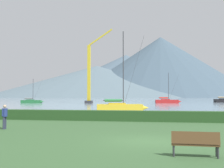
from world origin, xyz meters
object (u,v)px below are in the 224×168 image
park_bench_near_path (195,143)px  sailboat_slip_6 (167,101)px  person_seated_viewer (5,115)px  sailboat_slip_4 (120,107)px  sailboat_slip_1 (32,101)px  dock_crane (90,77)px

park_bench_near_path → sailboat_slip_6: bearing=91.6°
sailboat_slip_6 → person_seated_viewer: bearing=-107.7°
sailboat_slip_4 → person_seated_viewer: sailboat_slip_4 is taller
sailboat_slip_6 → person_seated_viewer: size_ratio=5.42×
sailboat_slip_1 → sailboat_slip_6: sailboat_slip_6 is taller
sailboat_slip_4 → park_bench_near_path: (7.13, -29.48, -0.11)m
sailboat_slip_1 → sailboat_slip_6: bearing=-1.4°
sailboat_slip_4 → park_bench_near_path: sailboat_slip_4 is taller
park_bench_near_path → person_seated_viewer: 13.58m
sailboat_slip_4 → dock_crane: bearing=97.6°
sailboat_slip_1 → sailboat_slip_4: bearing=-60.1°
sailboat_slip_1 → park_bench_near_path: 78.61m
sailboat_slip_4 → person_seated_viewer: bearing=-114.4°
sailboat_slip_6 → park_bench_near_path: 73.98m
sailboat_slip_4 → person_seated_viewer: size_ratio=7.00×
sailboat_slip_4 → person_seated_viewer: (-4.60, -22.66, 0.33)m
park_bench_near_path → dock_crane: 72.11m
sailboat_slip_1 → person_seated_viewer: 67.18m
sailboat_slip_6 → park_bench_near_path: (-0.21, -73.98, -0.09)m
sailboat_slip_6 → person_seated_viewer: 68.20m
sailboat_slip_6 → park_bench_near_path: bearing=-97.7°
person_seated_viewer → sailboat_slip_4: bearing=83.3°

